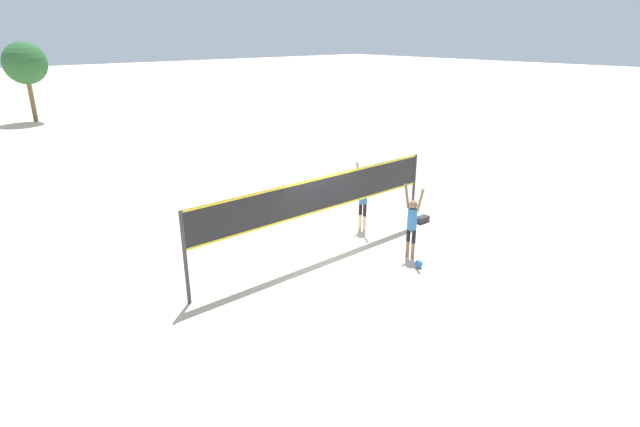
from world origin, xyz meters
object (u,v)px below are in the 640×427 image
object	(u,v)px
volleyball	(419,264)
player_spiker	(412,221)
player_blocker	(363,195)
gear_bag	(422,219)
tree_left_cluster	(25,64)
volleyball_net	(320,199)

from	to	relation	value
volleyball	player_spiker	bearing A→B (deg)	59.62
player_spiker	player_blocker	size ratio (longest dim) A/B	0.96
gear_bag	tree_left_cluster	xyz separation A→B (m)	(-5.07, 31.80, 4.04)
volleyball_net	gear_bag	world-z (taller)	volleyball_net
volleyball_net	player_blocker	xyz separation A→B (m)	(2.44, 0.64, -0.57)
player_blocker	tree_left_cluster	bearing A→B (deg)	-174.45
volleyball_net	gear_bag	bearing A→B (deg)	-3.44
player_spiker	player_blocker	xyz separation A→B (m)	(0.51, 2.48, 0.05)
volleyball_net	tree_left_cluster	bearing A→B (deg)	91.02
player_spiker	tree_left_cluster	distance (m)	33.59
player_blocker	tree_left_cluster	distance (m)	31.17
volleyball	gear_bag	bearing A→B (deg)	36.65
player_blocker	player_spiker	bearing A→B (deg)	-11.58
player_blocker	volleyball	size ratio (longest dim) A/B	10.12
player_blocker	tree_left_cluster	world-z (taller)	tree_left_cluster
volleyball	volleyball_net	bearing A→B (deg)	122.55
tree_left_cluster	volleyball_net	bearing A→B (deg)	-88.98
player_spiker	volleyball	world-z (taller)	player_spiker
gear_bag	tree_left_cluster	bearing A→B (deg)	99.05
volleyball_net	player_blocker	bearing A→B (deg)	14.75
player_blocker	gear_bag	bearing A→B (deg)	66.19
player_blocker	tree_left_cluster	size ratio (longest dim) A/B	0.40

